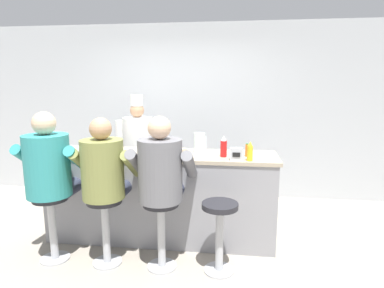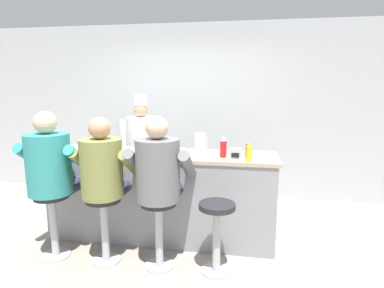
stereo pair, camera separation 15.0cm
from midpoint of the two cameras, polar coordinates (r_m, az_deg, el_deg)
ground_plane at (r=3.70m, az=-5.45°, el=-18.18°), size 20.00×20.00×0.00m
wall_back at (r=5.14m, az=-0.09°, el=5.79°), size 10.00×0.06×2.70m
diner_counter at (r=3.77m, az=-4.30°, el=-9.11°), size 2.60×0.64×1.01m
ketchup_bottle_red at (r=3.42m, az=6.84°, el=-0.57°), size 0.07×0.07×0.23m
mustard_bottle_yellow at (r=3.27m, az=11.41°, el=-1.47°), size 0.06×0.06×0.20m
hot_sauce_bottle_orange at (r=3.47m, az=10.95°, el=-1.19°), size 0.03×0.03×0.14m
water_pitcher_clear at (r=3.62m, az=2.61°, el=0.19°), size 0.14×0.13×0.23m
breakfast_plate at (r=3.54m, az=-4.51°, el=-1.70°), size 0.25×0.25×0.05m
cereal_bowl at (r=3.92m, az=-17.69°, el=-0.73°), size 0.15×0.15×0.06m
coffee_mug_tan at (r=3.44m, az=-0.41°, el=-1.50°), size 0.13×0.09×0.09m
napkin_dispenser_chrome at (r=3.28m, az=9.03°, el=-1.85°), size 0.13×0.08×0.13m
diner_seated_teal at (r=3.50m, az=-22.65°, el=-3.87°), size 0.65×0.64×1.52m
diner_seated_olive at (r=3.24m, az=-14.20°, el=-4.89°), size 0.61×0.60×1.47m
diner_seated_grey at (r=3.06m, az=-4.51°, el=-5.32°), size 0.63×0.62×1.49m
empty_stool_round at (r=3.11m, az=5.85°, el=-14.43°), size 0.34×0.34×0.69m
cook_in_whites_near at (r=4.61m, az=-8.03°, el=-0.52°), size 0.64×0.41×1.64m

